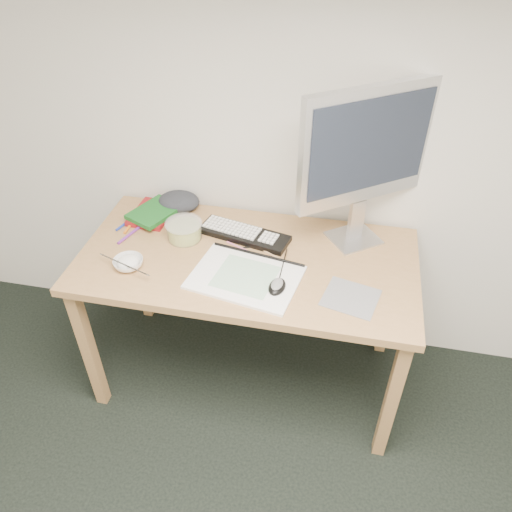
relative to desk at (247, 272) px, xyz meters
The scene contains 18 objects.
desk is the anchor object (origin of this frame).
mousepad 0.47m from the desk, 20.05° to the right, with size 0.20×0.18×0.00m, color slate.
sketchpad 0.16m from the desk, 80.35° to the right, with size 0.42×0.30×0.01m, color white.
keyboard 0.17m from the desk, 106.97° to the left, with size 0.40×0.13×0.02m, color black.
monitor 0.70m from the desk, 27.36° to the left, with size 0.49×0.38×0.68m.
mouse 0.26m from the desk, 47.88° to the right, with size 0.06×0.10×0.03m, color black.
rice_bowl 0.49m from the desk, 160.90° to the right, with size 0.12×0.12×0.04m, color white.
chopsticks 0.51m from the desk, 157.01° to the right, with size 0.02×0.02×0.25m, color silver.
fruit_tub 0.33m from the desk, 164.94° to the left, with size 0.16×0.16×0.08m, color #F2C655.
book_red 0.55m from the desk, 156.72° to the left, with size 0.17×0.23×0.02m, color maroon.
book_green 0.53m from the desk, 157.34° to the left, with size 0.16×0.22×0.02m, color #16591D.
cloth_lump 0.51m from the desk, 142.56° to the left, with size 0.16×0.14×0.07m, color #24262B.
pencil_pink 0.10m from the desk, 112.79° to the left, with size 0.01×0.01×0.19m, color pink.
pencil_tan 0.12m from the desk, 45.47° to the left, with size 0.01×0.01×0.19m, color tan.
pencil_black 0.13m from the desk, 58.94° to the left, with size 0.01×0.01×0.17m, color black.
marker_blue 0.61m from the desk, 168.39° to the left, with size 0.01×0.01×0.12m, color #1E35A4.
marker_orange 0.58m from the desk, 168.46° to the left, with size 0.01×0.01×0.13m, color orange.
marker_purple 0.55m from the desk, behind, with size 0.01×0.01×0.14m, color #702894.
Camera 1 is at (0.37, -0.14, 2.05)m, focal length 35.00 mm.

